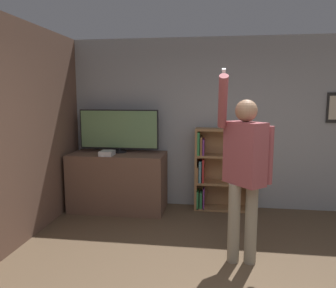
{
  "coord_description": "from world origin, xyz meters",
  "views": [
    {
      "loc": [
        -0.1,
        -2.31,
        1.8
      ],
      "look_at": [
        -0.68,
        1.8,
        1.18
      ],
      "focal_mm": 35.0,
      "sensor_mm": 36.0,
      "label": 1
    }
  ],
  "objects_px": {
    "television": "(119,130)",
    "game_console": "(107,153)",
    "bookshelf": "(218,170)",
    "person": "(244,166)"
  },
  "relations": [
    {
      "from": "television",
      "to": "bookshelf",
      "type": "bearing_deg",
      "value": 4.9
    },
    {
      "from": "television",
      "to": "bookshelf",
      "type": "distance_m",
      "value": 1.68
    },
    {
      "from": "game_console",
      "to": "bookshelf",
      "type": "relative_size",
      "value": 0.18
    },
    {
      "from": "television",
      "to": "person",
      "type": "xyz_separation_m",
      "value": [
        1.81,
        -1.55,
        -0.19
      ]
    },
    {
      "from": "bookshelf",
      "to": "person",
      "type": "bearing_deg",
      "value": -81.75
    },
    {
      "from": "game_console",
      "to": "television",
      "type": "bearing_deg",
      "value": 70.83
    },
    {
      "from": "game_console",
      "to": "person",
      "type": "relative_size",
      "value": 0.11
    },
    {
      "from": "television",
      "to": "game_console",
      "type": "distance_m",
      "value": 0.45
    },
    {
      "from": "television",
      "to": "game_console",
      "type": "bearing_deg",
      "value": -109.17
    },
    {
      "from": "bookshelf",
      "to": "person",
      "type": "distance_m",
      "value": 1.75
    }
  ]
}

